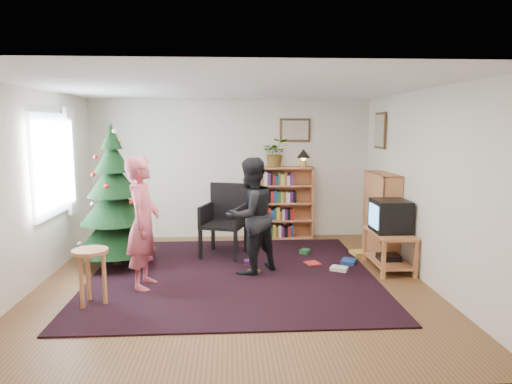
{
  "coord_description": "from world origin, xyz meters",
  "views": [
    {
      "loc": [
        -0.03,
        -5.75,
        2.03
      ],
      "look_at": [
        0.34,
        0.63,
        1.1
      ],
      "focal_mm": 32.0,
      "sensor_mm": 36.0,
      "label": 1
    }
  ],
  "objects": [
    {
      "name": "ceiling",
      "position": [
        0.0,
        0.0,
        2.5
      ],
      "size": [
        5.0,
        5.0,
        0.0
      ],
      "primitive_type": "plane",
      "rotation": [
        3.14,
        0.0,
        0.0
      ],
      "color": "white",
      "rests_on": "wall_back"
    },
    {
      "name": "wall_front",
      "position": [
        0.0,
        -2.5,
        1.25
      ],
      "size": [
        5.0,
        0.02,
        2.5
      ],
      "primitive_type": "cube",
      "color": "silver",
      "rests_on": "floor"
    },
    {
      "name": "bookshelf_right",
      "position": [
        2.34,
        1.15,
        0.66
      ],
      "size": [
        0.3,
        0.95,
        1.3
      ],
      "rotation": [
        0.0,
        0.0,
        1.57
      ],
      "color": "#B97242",
      "rests_on": "floor"
    },
    {
      "name": "floor_clutter",
      "position": [
        1.15,
        0.73,
        0.04
      ],
      "size": [
        1.96,
        1.11,
        0.08
      ],
      "color": "#A51E19",
      "rests_on": "rug"
    },
    {
      "name": "potted_plant",
      "position": [
        0.79,
        2.34,
        1.55
      ],
      "size": [
        0.47,
        0.41,
        0.51
      ],
      "primitive_type": "imported",
      "rotation": [
        0.0,
        0.0,
        -0.04
      ],
      "color": "gray",
      "rests_on": "bookshelf_back"
    },
    {
      "name": "rug",
      "position": [
        0.0,
        0.3,
        0.01
      ],
      "size": [
        3.8,
        3.6,
        0.02
      ],
      "primitive_type": "cube",
      "color": "black",
      "rests_on": "floor"
    },
    {
      "name": "wall_left",
      "position": [
        -2.5,
        0.0,
        1.25
      ],
      "size": [
        0.02,
        5.0,
        2.5
      ],
      "primitive_type": "cube",
      "color": "silver",
      "rests_on": "floor"
    },
    {
      "name": "curtain",
      "position": [
        -2.43,
        1.3,
        1.5
      ],
      "size": [
        0.06,
        0.35,
        1.6
      ],
      "primitive_type": "cube",
      "color": "white",
      "rests_on": "wall_left"
    },
    {
      "name": "crt_tv",
      "position": [
        2.22,
        0.42,
        0.78
      ],
      "size": [
        0.48,
        0.52,
        0.45
      ],
      "color": "black",
      "rests_on": "tv_stand"
    },
    {
      "name": "wall_right",
      "position": [
        2.5,
        0.0,
        1.25
      ],
      "size": [
        0.02,
        5.0,
        2.5
      ],
      "primitive_type": "cube",
      "color": "silver",
      "rests_on": "floor"
    },
    {
      "name": "tv_stand",
      "position": [
        2.22,
        0.42,
        0.32
      ],
      "size": [
        0.5,
        0.9,
        0.55
      ],
      "color": "#B97242",
      "rests_on": "floor"
    },
    {
      "name": "window_pane",
      "position": [
        -2.47,
        0.6,
        1.5
      ],
      "size": [
        0.04,
        1.2,
        1.4
      ],
      "primitive_type": "cube",
      "color": "silver",
      "rests_on": "wall_left"
    },
    {
      "name": "stool",
      "position": [
        -1.6,
        -0.69,
        0.51
      ],
      "size": [
        0.4,
        0.4,
        0.66
      ],
      "color": "#B97242",
      "rests_on": "floor"
    },
    {
      "name": "wall_back",
      "position": [
        0.0,
        2.5,
        1.25
      ],
      "size": [
        5.0,
        0.02,
        2.5
      ],
      "primitive_type": "cube",
      "color": "silver",
      "rests_on": "floor"
    },
    {
      "name": "armchair",
      "position": [
        -0.13,
        1.31,
        0.61
      ],
      "size": [
        0.78,
        0.79,
        1.13
      ],
      "rotation": [
        0.0,
        0.0,
        -0.31
      ],
      "color": "black",
      "rests_on": "rug"
    },
    {
      "name": "floor",
      "position": [
        0.0,
        0.0,
        0.0
      ],
      "size": [
        5.0,
        5.0,
        0.0
      ],
      "primitive_type": "plane",
      "color": "brown",
      "rests_on": "ground"
    },
    {
      "name": "person_by_chair",
      "position": [
        0.25,
        0.37,
        0.8
      ],
      "size": [
        0.99,
        0.96,
        1.61
      ],
      "primitive_type": "imported",
      "rotation": [
        0.0,
        0.0,
        3.8
      ],
      "color": "black",
      "rests_on": "rug"
    },
    {
      "name": "picture_back",
      "position": [
        1.15,
        2.48,
        1.95
      ],
      "size": [
        0.55,
        0.03,
        0.42
      ],
      "color": "#4C3319",
      "rests_on": "wall_back"
    },
    {
      "name": "bookshelf_back",
      "position": [
        0.99,
        2.34,
        0.66
      ],
      "size": [
        0.95,
        0.3,
        1.3
      ],
      "color": "#B97242",
      "rests_on": "floor"
    },
    {
      "name": "picture_right",
      "position": [
        2.48,
        1.75,
        1.95
      ],
      "size": [
        0.03,
        0.5,
        0.6
      ],
      "color": "#4C3319",
      "rests_on": "wall_right"
    },
    {
      "name": "christmas_tree",
      "position": [
        -1.7,
        0.83,
        0.86
      ],
      "size": [
        1.14,
        1.14,
        2.07
      ],
      "rotation": [
        0.0,
        0.0,
        0.04
      ],
      "color": "#3F2816",
      "rests_on": "rug"
    },
    {
      "name": "person_standing",
      "position": [
        -1.12,
        -0.12,
        0.83
      ],
      "size": [
        0.45,
        0.64,
        1.66
      ],
      "primitive_type": "imported",
      "rotation": [
        0.0,
        0.0,
        1.48
      ],
      "color": "#BB4B59",
      "rests_on": "rug"
    },
    {
      "name": "table_lamp",
      "position": [
        1.29,
        2.34,
        1.52
      ],
      "size": [
        0.24,
        0.24,
        0.32
      ],
      "color": "#A57F33",
      "rests_on": "bookshelf_back"
    }
  ]
}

